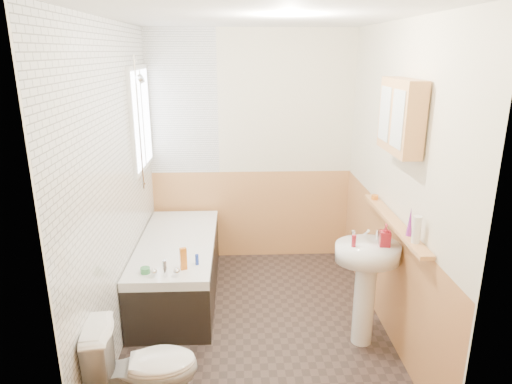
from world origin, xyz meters
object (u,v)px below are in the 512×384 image
bathtub (178,267)px  pine_shelf (394,222)px  sink (366,274)px  toilet (144,369)px  medicine_cabinet (401,116)px

bathtub → pine_shelf: pine_shelf is taller
sink → pine_shelf: pine_shelf is taller
pine_shelf → sink: bearing=-166.3°
toilet → pine_shelf: size_ratio=0.53×
toilet → medicine_cabinet: bearing=-74.7°
bathtub → medicine_cabinet: medicine_cabinet is taller
sink → bathtub: bearing=139.3°
toilet → medicine_cabinet: 2.43m
pine_shelf → toilet: bearing=-157.3°
medicine_cabinet → bathtub: bearing=156.0°
bathtub → sink: sink is taller
sink → medicine_cabinet: medicine_cabinet is taller
toilet → sink: size_ratio=0.71×
bathtub → pine_shelf: bearing=-23.5°
bathtub → sink: size_ratio=1.68×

